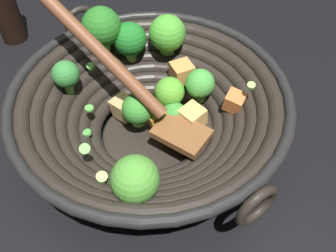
% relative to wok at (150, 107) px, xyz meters
% --- Properties ---
extents(ground_plane, '(4.00, 4.00, 0.00)m').
position_rel_wok_xyz_m(ground_plane, '(0.00, 0.00, -0.06)').
color(ground_plane, black).
extents(wok, '(0.37, 0.41, 0.21)m').
position_rel_wok_xyz_m(wok, '(0.00, 0.00, 0.00)').
color(wok, black).
rests_on(wok, ground).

